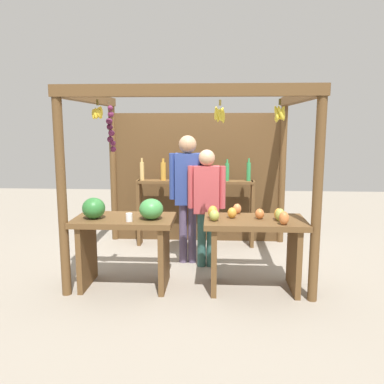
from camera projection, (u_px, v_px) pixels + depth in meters
ground_plane at (193, 263)px, 5.36m from camera, size 12.00×12.00×0.00m
market_stall at (195, 161)px, 5.58m from camera, size 2.75×2.26×2.22m
fruit_counter_left at (125, 232)px, 4.49m from camera, size 1.10×0.64×1.04m
fruit_counter_right at (254, 239)px, 4.43m from camera, size 1.10×0.64×0.95m
bottle_shelf_unit at (195, 195)px, 6.02m from camera, size 1.76×0.22×1.34m
vendor_man at (188, 187)px, 5.24m from camera, size 0.48×0.23×1.69m
vendor_woman at (207, 198)px, 5.10m from camera, size 0.48×0.21×1.52m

